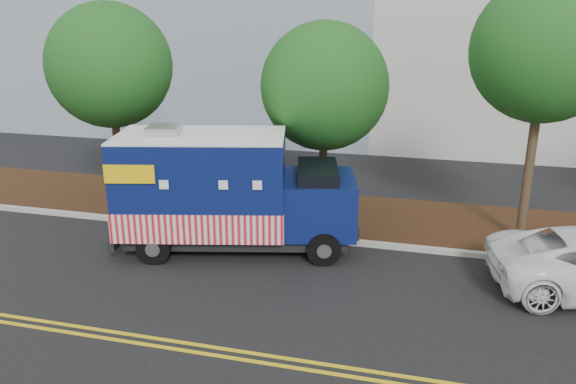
# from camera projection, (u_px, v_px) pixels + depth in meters

# --- Properties ---
(ground) EXTENTS (120.00, 120.00, 0.00)m
(ground) POSITION_uv_depth(u_px,v_px,m) (245.00, 254.00, 15.54)
(ground) COLOR black
(ground) RESTS_ON ground
(curb) EXTENTS (120.00, 0.18, 0.15)m
(curb) POSITION_uv_depth(u_px,v_px,m) (260.00, 233.00, 16.80)
(curb) COLOR #9E9E99
(curb) RESTS_ON ground
(mulch_strip) EXTENTS (120.00, 4.00, 0.15)m
(mulch_strip) POSITION_uv_depth(u_px,v_px,m) (278.00, 210.00, 18.74)
(mulch_strip) COLOR black
(mulch_strip) RESTS_ON ground
(centerline_near) EXTENTS (120.00, 0.10, 0.01)m
(centerline_near) POSITION_uv_depth(u_px,v_px,m) (175.00, 341.00, 11.44)
(centerline_near) COLOR gold
(centerline_near) RESTS_ON ground
(centerline_far) EXTENTS (120.00, 0.10, 0.01)m
(centerline_far) POSITION_uv_depth(u_px,v_px,m) (169.00, 348.00, 11.21)
(centerline_far) COLOR gold
(centerline_far) RESTS_ON ground
(tree_a) EXTENTS (4.10, 4.10, 6.75)m
(tree_a) POSITION_uv_depth(u_px,v_px,m) (110.00, 66.00, 18.48)
(tree_a) COLOR #38281C
(tree_a) RESTS_ON ground
(tree_b) EXTENTS (3.91, 3.91, 6.18)m
(tree_b) POSITION_uv_depth(u_px,v_px,m) (325.00, 87.00, 17.04)
(tree_b) COLOR #38281C
(tree_b) RESTS_ON ground
(tree_c) EXTENTS (3.86, 3.86, 7.39)m
(tree_c) POSITION_uv_depth(u_px,v_px,m) (545.00, 50.00, 14.62)
(tree_c) COLOR #38281C
(tree_c) RESTS_ON ground
(sign_post) EXTENTS (0.06, 0.06, 2.40)m
(sign_post) POSITION_uv_depth(u_px,v_px,m) (188.00, 188.00, 17.34)
(sign_post) COLOR #473828
(sign_post) RESTS_ON ground
(food_truck) EXTENTS (6.99, 3.86, 3.50)m
(food_truck) POSITION_uv_depth(u_px,v_px,m) (224.00, 194.00, 15.51)
(food_truck) COLOR black
(food_truck) RESTS_ON ground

